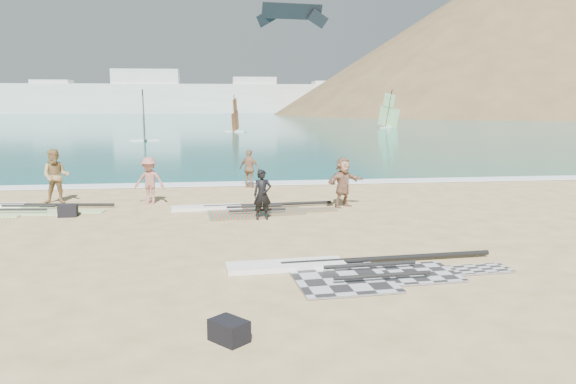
{
  "coord_description": "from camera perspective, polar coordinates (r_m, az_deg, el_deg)",
  "views": [
    {
      "loc": [
        -0.63,
        -11.8,
        3.61
      ],
      "look_at": [
        1.35,
        4.0,
        1.0
      ],
      "focal_mm": 35.0,
      "sensor_mm": 36.0,
      "label": 1
    }
  ],
  "objects": [
    {
      "name": "gear_bag_near",
      "position": [
        18.9,
        -21.46,
        -1.8
      ],
      "size": [
        0.59,
        0.45,
        0.36
      ],
      "primitive_type": "cube",
      "rotation": [
        0.0,
        0.0,
        0.07
      ],
      "color": "black",
      "rests_on": "ground"
    },
    {
      "name": "beachgoer_back",
      "position": [
        23.4,
        -3.93,
        2.38
      ],
      "size": [
        0.99,
        0.85,
        1.59
      ],
      "primitive_type": "imported",
      "rotation": [
        0.0,
        0.0,
        2.54
      ],
      "color": "#9C7254",
      "rests_on": "ground"
    },
    {
      "name": "far_town",
      "position": [
        162.5,
        -12.65,
        9.4
      ],
      "size": [
        160.0,
        8.0,
        12.0
      ],
      "color": "white",
      "rests_on": "ground"
    },
    {
      "name": "windsurfer_right",
      "position": [
        74.5,
        10.19,
        7.47
      ],
      "size": [
        2.65,
        2.67,
        5.03
      ],
      "rotation": [
        0.0,
        0.0,
        0.68
      ],
      "color": "white",
      "rests_on": "ground"
    },
    {
      "name": "beachgoer_mid",
      "position": [
        20.22,
        -13.91,
        1.14
      ],
      "size": [
        1.2,
        0.86,
        1.67
      ],
      "primitive_type": "imported",
      "rotation": [
        0.0,
        0.0,
        -0.25
      ],
      "color": "#A4635A",
      "rests_on": "ground"
    },
    {
      "name": "windsurfer_centre",
      "position": [
        64.61,
        -5.39,
        7.18
      ],
      "size": [
        2.43,
        2.73,
        4.26
      ],
      "rotation": [
        0.0,
        0.0,
        -0.32
      ],
      "color": "white",
      "rests_on": "ground"
    },
    {
      "name": "beachgoer_right",
      "position": [
        19.16,
        5.61,
        1.0
      ],
      "size": [
        1.62,
        1.27,
        1.71
      ],
      "primitive_type": "imported",
      "rotation": [
        0.0,
        0.0,
        0.55
      ],
      "color": "#976D53",
      "rests_on": "ground"
    },
    {
      "name": "beachgoer_left",
      "position": [
        21.37,
        -22.52,
        1.48
      ],
      "size": [
        0.97,
        0.77,
        1.93
      ],
      "primitive_type": "imported",
      "rotation": [
        0.0,
        0.0,
        0.04
      ],
      "color": "#A07C4A",
      "rests_on": "ground"
    },
    {
      "name": "windsurfer_left",
      "position": [
        51.29,
        -14.42,
        6.47
      ],
      "size": [
        2.57,
        3.08,
        4.6
      ],
      "rotation": [
        0.0,
        0.0,
        0.08
      ],
      "color": "white",
      "rests_on": "ground"
    },
    {
      "name": "person_wetsuit",
      "position": [
        17.08,
        -2.62,
        -0.28
      ],
      "size": [
        0.6,
        0.42,
        1.54
      ],
      "primitive_type": "imported",
      "rotation": [
        0.0,
        0.0,
        0.11
      ],
      "color": "black",
      "rests_on": "ground"
    },
    {
      "name": "headland_main",
      "position": [
        165.69,
        24.18,
        7.25
      ],
      "size": [
        143.0,
        143.0,
        45.0
      ],
      "primitive_type": "cone",
      "color": "brown",
      "rests_on": "ground"
    },
    {
      "name": "rig_grey",
      "position": [
        12.08,
        6.0,
        -7.88
      ],
      "size": [
        6.1,
        2.47,
        0.2
      ],
      "rotation": [
        0.0,
        0.0,
        0.08
      ],
      "color": "#242326",
      "rests_on": "ground"
    },
    {
      "name": "kitesurf_kite",
      "position": [
        59.09,
        0.42,
        17.69
      ],
      "size": [
        7.35,
        1.65,
        2.41
      ],
      "rotation": [
        0.0,
        0.0,
        0.14
      ],
      "color": "black",
      "rests_on": "ground"
    },
    {
      "name": "rig_orange",
      "position": [
        18.54,
        -4.85,
        -1.8
      ],
      "size": [
        5.47,
        2.22,
        0.2
      ],
      "rotation": [
        0.0,
        0.0,
        0.08
      ],
      "color": "red",
      "rests_on": "ground"
    },
    {
      "name": "rig_green",
      "position": [
        20.71,
        -25.88,
        -1.53
      ],
      "size": [
        5.27,
        2.37,
        0.2
      ],
      "rotation": [
        0.0,
        0.0,
        -0.12
      ],
      "color": "#88CF36",
      "rests_on": "ground"
    },
    {
      "name": "gear_bag_far",
      "position": [
        8.77,
        -6.01,
        -13.84
      ],
      "size": [
        0.66,
        0.68,
        0.34
      ],
      "primitive_type": "cube",
      "rotation": [
        0.0,
        0.0,
        -0.85
      ],
      "color": "black",
      "rests_on": "ground"
    },
    {
      "name": "sea",
      "position": [
        143.85,
        -6.96,
        7.8
      ],
      "size": [
        300.0,
        240.0,
        0.06
      ],
      "primitive_type": "cube",
      "color": "#0C5552",
      "rests_on": "ground"
    },
    {
      "name": "surf_line",
      "position": [
        24.38,
        -5.59,
        0.75
      ],
      "size": [
        300.0,
        1.2,
        0.04
      ],
      "primitive_type": "cube",
      "color": "white",
      "rests_on": "ground"
    },
    {
      "name": "ground",
      "position": [
        12.35,
        -3.96,
        -7.7
      ],
      "size": [
        300.0,
        300.0,
        0.0
      ],
      "primitive_type": "plane",
      "color": "tan",
      "rests_on": "ground"
    }
  ]
}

